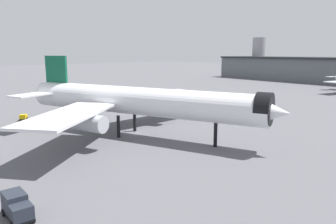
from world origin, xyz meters
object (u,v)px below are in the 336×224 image
baggage_cart_trailing (253,114)px  airliner_near_gate (135,101)px  service_truck_front (17,206)px  baggage_tug_wing (23,117)px  traffic_cone_near_nose (242,112)px

baggage_cart_trailing → airliner_near_gate: bearing=-108.9°
airliner_near_gate → service_truck_front: 41.12m
airliner_near_gate → baggage_cart_trailing: 40.96m
airliner_near_gate → baggage_cart_trailing: bearing=61.8°
baggage_tug_wing → traffic_cone_near_nose: size_ratio=6.09×
baggage_cart_trailing → traffic_cone_near_nose: (-5.44, 2.89, -0.68)m
service_truck_front → baggage_tug_wing: size_ratio=1.60×
airliner_near_gate → baggage_tug_wing: bearing=-178.7°
service_truck_front → traffic_cone_near_nose: (-17.86, 77.48, -1.30)m
traffic_cone_near_nose → service_truck_front: bearing=-77.0°
baggage_tug_wing → traffic_cone_near_nose: 66.92m
baggage_tug_wing → baggage_cart_trailing: baggage_tug_wing is taller
airliner_near_gate → service_truck_front: airliner_near_gate is taller
service_truck_front → baggage_cart_trailing: (-12.42, 74.59, -0.61)m
baggage_tug_wing → baggage_cart_trailing: size_ratio=1.38×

